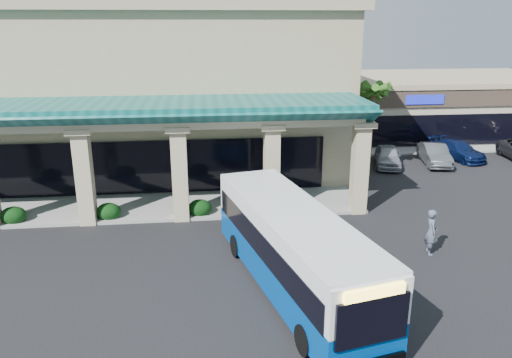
{
  "coord_description": "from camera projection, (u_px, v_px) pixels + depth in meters",
  "views": [
    {
      "loc": [
        -1.93,
        -18.21,
        9.45
      ],
      "look_at": [
        0.65,
        4.52,
        2.2
      ],
      "focal_mm": 35.0,
      "sensor_mm": 36.0,
      "label": 1
    }
  ],
  "objects": [
    {
      "name": "ground",
      "position": [
        253.0,
        264.0,
        20.31
      ],
      "size": [
        110.0,
        110.0,
        0.0
      ],
      "primitive_type": "plane",
      "color": "black"
    },
    {
      "name": "main_building",
      "position": [
        106.0,
        81.0,
        32.89
      ],
      "size": [
        30.8,
        14.8,
        11.35
      ],
      "primitive_type": null,
      "color": "tan",
      "rests_on": "ground"
    },
    {
      "name": "arcade",
      "position": [
        80.0,
        159.0,
        25.03
      ],
      "size": [
        30.0,
        6.2,
        5.7
      ],
      "primitive_type": null,
      "color": "#0E5454",
      "rests_on": "ground"
    },
    {
      "name": "strip_mall",
      "position": [
        425.0,
        104.0,
        44.24
      ],
      "size": [
        22.5,
        12.5,
        4.9
      ],
      "primitive_type": null,
      "color": "beige",
      "rests_on": "ground"
    },
    {
      "name": "palm_0",
      "position": [
        371.0,
        126.0,
        30.65
      ],
      "size": [
        2.4,
        2.4,
        6.6
      ],
      "primitive_type": null,
      "color": "#285616",
      "rests_on": "ground"
    },
    {
      "name": "palm_1",
      "position": [
        370.0,
        123.0,
        33.72
      ],
      "size": [
        2.4,
        2.4,
        5.8
      ],
      "primitive_type": null,
      "color": "#285616",
      "rests_on": "ground"
    },
    {
      "name": "broadleaf_tree",
      "position": [
        323.0,
        117.0,
        38.39
      ],
      "size": [
        2.6,
        2.6,
        4.81
      ],
      "primitive_type": null,
      "color": "black",
      "rests_on": "ground"
    },
    {
      "name": "transit_bus",
      "position": [
        293.0,
        251.0,
        18.0
      ],
      "size": [
        4.95,
        11.32,
        3.08
      ],
      "primitive_type": null,
      "rotation": [
        0.0,
        0.0,
        0.22
      ],
      "color": "#00409D",
      "rests_on": "ground"
    },
    {
      "name": "pedestrian",
      "position": [
        431.0,
        232.0,
        20.96
      ],
      "size": [
        0.57,
        0.78,
        1.99
      ],
      "primitive_type": "imported",
      "rotation": [
        0.0,
        0.0,
        1.43
      ],
      "color": "#4E566A",
      "rests_on": "ground"
    },
    {
      "name": "car_silver",
      "position": [
        388.0,
        156.0,
        33.87
      ],
      "size": [
        2.78,
        4.42,
        1.4
      ],
      "primitive_type": "imported",
      "rotation": [
        0.0,
        0.0,
        -0.29
      ],
      "color": "#9E9FA9",
      "rests_on": "ground"
    },
    {
      "name": "car_white",
      "position": [
        434.0,
        154.0,
        34.3
      ],
      "size": [
        2.28,
        4.5,
        1.42
      ],
      "primitive_type": "imported",
      "rotation": [
        0.0,
        0.0,
        -0.19
      ],
      "color": "#454A4E",
      "rests_on": "ground"
    },
    {
      "name": "car_red",
      "position": [
        457.0,
        150.0,
        35.67
      ],
      "size": [
        3.11,
        4.87,
        1.31
      ],
      "primitive_type": "imported",
      "rotation": [
        0.0,
        0.0,
        0.3
      ],
      "color": "#0A1948",
      "rests_on": "ground"
    }
  ]
}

